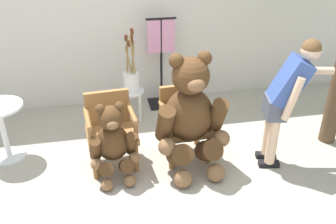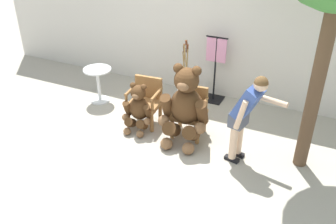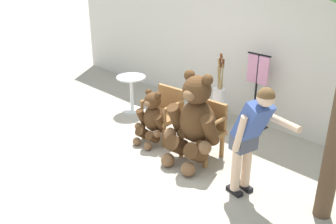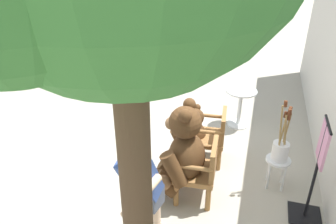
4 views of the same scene
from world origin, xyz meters
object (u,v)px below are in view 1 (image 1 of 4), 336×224
at_px(round_side_table, 2,126).
at_px(wooden_chair_left, 110,128).
at_px(teddy_bear_small, 113,143).
at_px(white_stool, 132,97).
at_px(clothing_display_stand, 161,61).
at_px(person_visitor, 287,94).
at_px(teddy_bear_large, 191,115).
at_px(wooden_chair_right, 184,121).
at_px(brush_bucket, 131,78).

bearing_deg(round_side_table, wooden_chair_left, -14.45).
height_order(teddy_bear_small, white_stool, teddy_bear_small).
bearing_deg(round_side_table, clothing_display_stand, 26.56).
relative_size(person_visitor, clothing_display_stand, 1.13).
xyz_separation_m(teddy_bear_small, round_side_table, (-1.26, 0.61, 0.00)).
bearing_deg(teddy_bear_small, teddy_bear_large, 2.22).
bearing_deg(wooden_chair_right, white_stool, 117.76).
xyz_separation_m(wooden_chair_right, round_side_table, (-2.13, 0.32, -0.01)).
distance_m(teddy_bear_small, person_visitor, 1.99).
relative_size(person_visitor, round_side_table, 2.13).
distance_m(white_stool, round_side_table, 1.75).
height_order(brush_bucket, round_side_table, brush_bucket).
distance_m(white_stool, clothing_display_stand, 0.73).
height_order(teddy_bear_large, teddy_bear_small, teddy_bear_large).
relative_size(wooden_chair_right, person_visitor, 0.56).
bearing_deg(teddy_bear_large, person_visitor, -8.22).
distance_m(teddy_bear_small, white_stool, 1.33).
distance_m(wooden_chair_right, teddy_bear_large, 0.34).
relative_size(teddy_bear_large, person_visitor, 0.91).
relative_size(wooden_chair_right, teddy_bear_large, 0.62).
bearing_deg(white_stool, clothing_display_stand, 37.68).
height_order(wooden_chair_left, round_side_table, wooden_chair_left).
bearing_deg(wooden_chair_left, wooden_chair_right, 0.00).
bearing_deg(teddy_bear_small, clothing_display_stand, 63.08).
bearing_deg(teddy_bear_large, white_stool, 113.06).
xyz_separation_m(teddy_bear_small, brush_bucket, (0.35, 1.28, 0.21)).
xyz_separation_m(white_stool, brush_bucket, (0.00, 0.00, 0.30)).
relative_size(wooden_chair_right, brush_bucket, 0.95).
bearing_deg(teddy_bear_large, wooden_chair_left, 163.96).
relative_size(white_stool, round_side_table, 0.64).
relative_size(teddy_bear_large, brush_bucket, 1.54).
distance_m(wooden_chair_left, teddy_bear_small, 0.29).
relative_size(teddy_bear_small, brush_bucket, 1.01).
relative_size(person_visitor, white_stool, 3.34).
bearing_deg(wooden_chair_right, person_visitor, -21.10).
bearing_deg(person_visitor, round_side_table, 167.11).
bearing_deg(wooden_chair_left, white_stool, 70.12).
xyz_separation_m(teddy_bear_large, brush_bucket, (-0.53, 1.25, -0.03)).
bearing_deg(wooden_chair_left, clothing_display_stand, 58.14).
xyz_separation_m(wooden_chair_right, clothing_display_stand, (-0.03, 1.38, 0.26)).
bearing_deg(wooden_chair_right, brush_bucket, 117.67).
height_order(teddy_bear_small, brush_bucket, brush_bucket).
bearing_deg(person_visitor, white_stool, 138.42).
relative_size(wooden_chair_left, person_visitor, 0.56).
relative_size(white_stool, clothing_display_stand, 0.34).
distance_m(wooden_chair_left, white_stool, 1.06).
height_order(wooden_chair_right, brush_bucket, brush_bucket).
distance_m(white_stool, brush_bucket, 0.30).
distance_m(wooden_chair_right, person_visitor, 1.22).
relative_size(teddy_bear_small, round_side_table, 1.26).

